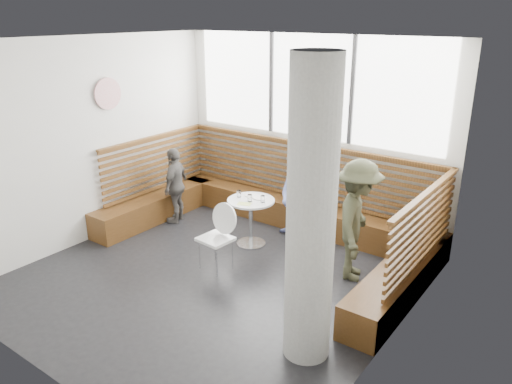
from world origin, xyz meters
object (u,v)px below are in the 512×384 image
Objects in this scene: cafe_chair at (219,231)px; child_back at (299,197)px; child_left at (176,185)px; adult_man at (357,221)px; concrete_column at (311,217)px; cafe_table at (251,213)px.

cafe_chair is 1.59m from child_back.
adult_man is at bearing 69.79° from child_left.
adult_man is at bearing 32.84° from cafe_chair.
adult_man is 1.27× the size of child_left.
child_left is at bearing -159.35° from child_back.
child_left is (-1.71, 0.87, 0.11)m from cafe_chair.
child_left is (-3.42, -0.03, -0.18)m from adult_man.
concrete_column reaches higher than adult_man.
cafe_table is at bearing 69.45° from child_left.
cafe_chair is at bearing -85.10° from cafe_table.
cafe_table is at bearing 100.13° from cafe_chair.
adult_man reaches higher than cafe_chair.
adult_man is (1.71, 0.89, 0.29)m from cafe_chair.
child_left reaches higher than cafe_table.
cafe_table is at bearing 71.82° from adult_man.
child_back is 2.21m from child_left.
child_back is 1.06× the size of child_left.
concrete_column is 4.20× the size of cafe_table.
adult_man is 3.43m from child_left.
child_left is (-2.11, -0.66, -0.04)m from child_back.
child_back is (-1.62, 2.46, -0.89)m from concrete_column.
child_left is (-1.64, -0.00, 0.12)m from cafe_table.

